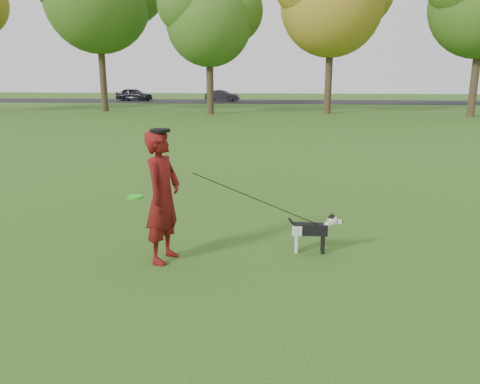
# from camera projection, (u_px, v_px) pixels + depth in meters

# --- Properties ---
(ground) EXTENTS (120.00, 120.00, 0.00)m
(ground) POSITION_uv_depth(u_px,v_px,m) (221.00, 255.00, 7.12)
(ground) COLOR #285116
(ground) RESTS_ON ground
(road) EXTENTS (120.00, 7.00, 0.02)m
(road) POSITION_uv_depth(u_px,v_px,m) (273.00, 102.00, 45.74)
(road) COLOR black
(road) RESTS_ON ground
(man) EXTENTS (0.61, 0.79, 1.94)m
(man) POSITION_uv_depth(u_px,v_px,m) (163.00, 197.00, 6.71)
(man) COLOR #520B0C
(man) RESTS_ON ground
(dog) EXTENTS (0.84, 0.17, 0.64)m
(dog) POSITION_uv_depth(u_px,v_px,m) (314.00, 228.00, 7.15)
(dog) COLOR black
(dog) RESTS_ON ground
(car_left) EXTENTS (3.85, 2.12, 1.24)m
(car_left) POSITION_uv_depth(u_px,v_px,m) (134.00, 95.00, 46.77)
(car_left) COLOR black
(car_left) RESTS_ON road
(car_mid) EXTENTS (3.42, 1.53, 1.09)m
(car_mid) POSITION_uv_depth(u_px,v_px,m) (222.00, 96.00, 46.03)
(car_mid) COLOR black
(car_mid) RESTS_ON road
(man_held_items) EXTENTS (2.82, 0.73, 1.52)m
(man_held_items) POSITION_uv_depth(u_px,v_px,m) (260.00, 201.00, 6.82)
(man_held_items) COLOR #1FEE1E
(man_held_items) RESTS_ON ground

